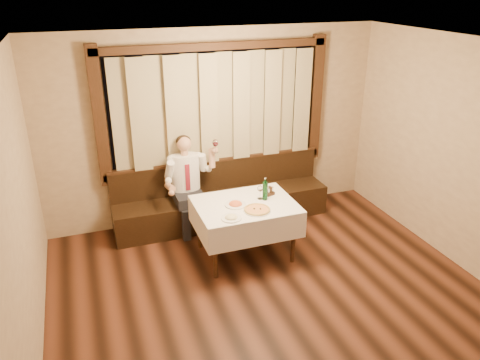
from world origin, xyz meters
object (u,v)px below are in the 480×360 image
object	(u,v)px
pizza	(257,210)
seated_man	(187,177)
pasta_red	(235,203)
pasta_cream	(231,216)
cruet_caddy	(270,192)
green_bottle	(265,190)
banquette	(222,202)
dining_table	(245,211)

from	to	relation	value
pizza	seated_man	bearing A→B (deg)	116.67
pasta_red	seated_man	world-z (taller)	seated_man
pasta_cream	cruet_caddy	bearing A→B (deg)	32.78
pasta_red	green_bottle	world-z (taller)	green_bottle
pasta_red	pasta_cream	xyz separation A→B (m)	(-0.16, -0.32, -0.00)
pasta_red	pasta_cream	bearing A→B (deg)	-117.30
banquette	green_bottle	xyz separation A→B (m)	(0.28, -1.00, 0.57)
pasta_red	cruet_caddy	world-z (taller)	cruet_caddy
banquette	green_bottle	world-z (taller)	green_bottle
green_bottle	seated_man	size ratio (longest dim) A/B	0.22
pasta_cream	seated_man	distance (m)	1.28
green_bottle	banquette	bearing A→B (deg)	105.58
banquette	cruet_caddy	distance (m)	1.10
pasta_red	green_bottle	bearing A→B (deg)	4.06
dining_table	green_bottle	xyz separation A→B (m)	(0.28, 0.02, 0.23)
pizza	green_bottle	distance (m)	0.36
pasta_cream	seated_man	xyz separation A→B (m)	(-0.23, 1.26, 0.03)
green_bottle	pasta_red	bearing A→B (deg)	-175.94
pasta_red	pasta_cream	size ratio (longest dim) A/B	1.11
cruet_caddy	dining_table	bearing A→B (deg)	176.75
banquette	pasta_cream	world-z (taller)	banquette
dining_table	pasta_red	xyz separation A→B (m)	(-0.14, -0.01, 0.14)
pasta_red	green_bottle	distance (m)	0.43
dining_table	pasta_red	distance (m)	0.20
green_bottle	seated_man	bearing A→B (deg)	131.43
pizza	cruet_caddy	distance (m)	0.49
banquette	cruet_caddy	size ratio (longest dim) A/B	24.24
banquette	green_bottle	distance (m)	1.19
green_bottle	seated_man	distance (m)	1.22
dining_table	pizza	size ratio (longest dim) A/B	3.70
cruet_caddy	seated_man	world-z (taller)	seated_man
dining_table	pizza	distance (m)	0.28
pizza	green_bottle	world-z (taller)	green_bottle
banquette	pasta_red	world-z (taller)	banquette
banquette	pizza	world-z (taller)	banquette
cruet_caddy	pasta_red	bearing A→B (deg)	173.42
dining_table	cruet_caddy	size ratio (longest dim) A/B	9.62
banquette	cruet_caddy	bearing A→B (deg)	-66.35
pizza	pasta_cream	distance (m)	0.38
pizza	green_bottle	bearing A→B (deg)	50.96
pasta_cream	pizza	bearing A→B (deg)	13.01
seated_man	green_bottle	bearing A→B (deg)	-48.57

